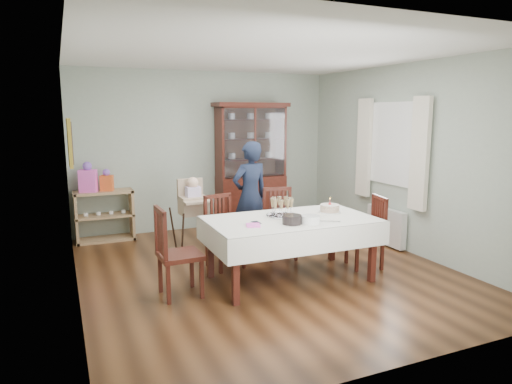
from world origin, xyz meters
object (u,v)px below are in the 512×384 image
chair_far_left (225,246)px  gift_bag_pink (88,179)px  gift_bag_orange (107,181)px  woman (250,196)px  dining_table (290,249)px  champagne_tray (282,211)px  china_cabinet (251,163)px  sideboard (105,216)px  chair_far_right (280,237)px  chair_end_left (179,270)px  birthday_cake (330,209)px  chair_end_right (366,246)px  high_chair (194,224)px

chair_far_left → gift_bag_pink: 2.56m
gift_bag_pink → gift_bag_orange: gift_bag_pink is taller
woman → gift_bag_orange: (-1.88, 1.31, 0.15)m
dining_table → champagne_tray: 0.47m
chair_far_left → champagne_tray: (0.52, -0.62, 0.55)m
china_cabinet → sideboard: bearing=179.5°
dining_table → gift_bag_pink: 3.46m
chair_far_right → chair_end_left: chair_end_left is taller
dining_table → woman: (0.05, 1.37, 0.42)m
woman → chair_far_left: bearing=34.4°
china_cabinet → birthday_cake: (-0.01, -2.58, -0.31)m
chair_far_right → birthday_cake: size_ratio=3.46×
chair_end_right → woman: woman is taller
sideboard → chair_end_left: 2.71m
chair_end_right → chair_far_right: bearing=-121.0°
dining_table → sideboard: bearing=125.0°
dining_table → high_chair: 1.65m
chair_far_left → high_chair: high_chair is taller
birthday_cake → china_cabinet: bearing=89.8°
sideboard → gift_bag_orange: 0.56m
chair_end_left → gift_bag_pink: size_ratio=2.14×
champagne_tray → gift_bag_orange: (-1.78, 2.54, 0.12)m
champagne_tray → gift_bag_pink: gift_bag_pink is taller
gift_bag_pink → sideboard: bearing=5.4°
dining_table → birthday_cake: birthday_cake is taller
birthday_cake → dining_table: bearing=-171.4°
gift_bag_orange → birthday_cake: bearing=-46.8°
birthday_cake → high_chair: bearing=135.6°
sideboard → china_cabinet: bearing=-0.5°
dining_table → high_chair: bearing=118.5°
china_cabinet → chair_far_left: china_cabinet is taller
champagne_tray → chair_end_left: bearing=-176.1°
champagne_tray → high_chair: bearing=119.3°
dining_table → chair_far_right: 0.89m
dining_table → china_cabinet: 2.84m
dining_table → chair_end_left: (-1.36, 0.04, -0.09)m
high_chair → gift_bag_pink: (-1.31, 1.22, 0.57)m
woman → birthday_cake: (0.55, -1.28, 0.01)m
high_chair → chair_end_right: bearing=-38.4°
chair_far_right → chair_end_right: (0.85, -0.81, -0.01)m
sideboard → gift_bag_pink: size_ratio=1.92×
chair_end_left → gift_bag_pink: gift_bag_pink is taller
birthday_cake → gift_bag_orange: bearing=133.2°
chair_far_right → chair_end_right: size_ratio=1.03×
champagne_tray → woman: bearing=85.5°
woman → birthday_cake: 1.39m
chair_far_left → birthday_cake: size_ratio=3.39×
high_chair → gift_bag_pink: gift_bag_pink is taller
china_cabinet → sideboard: size_ratio=2.42×
dining_table → chair_far_left: size_ratio=2.14×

